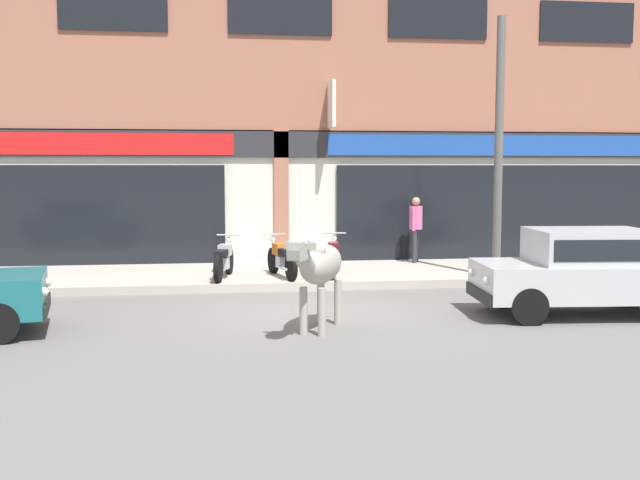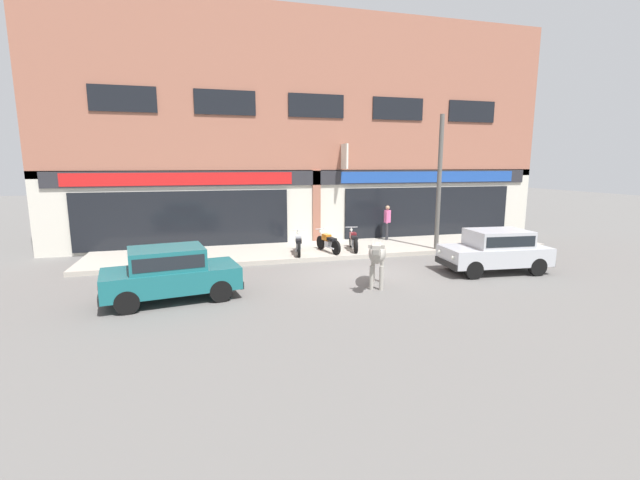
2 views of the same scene
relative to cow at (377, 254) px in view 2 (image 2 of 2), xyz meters
The scene contains 11 objects.
ground_plane 1.79m from the cow, 88.51° to the left, with size 90.00×90.00×0.00m, color #605E5B.
sidewalk 5.53m from the cow, 89.60° to the left, with size 19.00×3.54×0.17m, color #A8A093.
shop_building 8.47m from the cow, 89.70° to the left, with size 23.00×1.40×10.30m.
cow is the anchor object (origin of this frame).
car_0 4.63m from the cow, ahead, with size 3.71×1.89×1.46m.
car_1 5.92m from the cow, behind, with size 3.78×2.15×1.46m.
motorcycle_0 4.78m from the cow, 107.14° to the left, with size 0.63×1.80×0.88m.
motorcycle_1 4.60m from the cow, 92.29° to the left, with size 0.64×1.79×0.88m.
motorcycle_2 4.80m from the cow, 78.70° to the left, with size 0.63×1.79×0.88m.
pedestrian 7.33m from the cow, 63.49° to the left, with size 0.32×0.45×1.60m.
utility_pole 6.19m from the cow, 42.51° to the left, with size 0.18×0.18×5.43m, color #595651.
Camera 2 is at (-5.01, -13.08, 3.65)m, focal length 24.00 mm.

